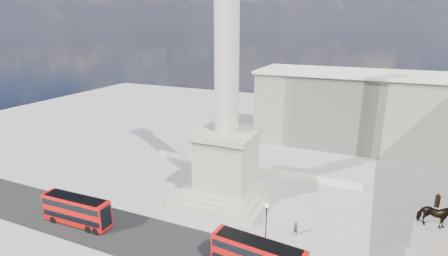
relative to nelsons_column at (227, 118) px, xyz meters
name	(u,v)px	position (x,y,z in m)	size (l,w,h in m)	color
ground	(213,210)	(0.00, -5.00, -12.92)	(180.00, 180.00, 0.00)	#999791
nelsons_column	(227,118)	(0.00, 0.00, 0.00)	(14.00, 14.00, 49.85)	#A8A28C
balustrade_wall	(250,168)	(0.00, 11.00, -12.37)	(40.00, 0.60, 1.10)	beige
building_northeast	(373,111)	(20.00, 35.00, -4.59)	(51.00, 17.00, 16.60)	#BDB49B
red_bus_a	(77,210)	(-15.26, -16.00, -10.76)	(10.20, 2.64, 4.11)	#B90B09
victorian_lamp	(266,222)	(9.82, -10.51, -9.42)	(0.51, 0.51, 5.93)	black
equestrian_statue	(430,240)	(27.65, -5.85, -9.83)	(4.27, 3.20, 8.82)	beige
pedestrian_walking	(296,229)	(12.63, -6.37, -12.02)	(0.65, 0.43, 1.79)	#262126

